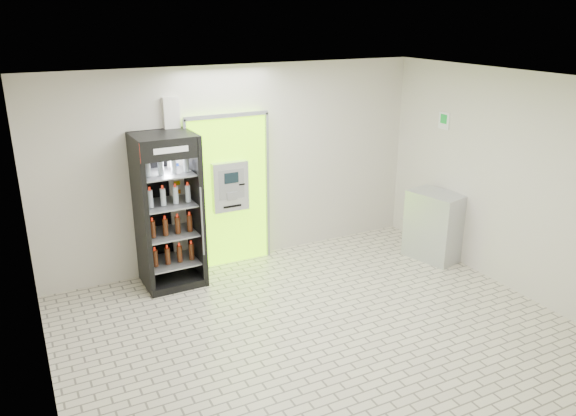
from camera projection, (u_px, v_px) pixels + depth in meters
ground at (318, 332)px, 6.87m from camera, size 6.00×6.00×0.00m
room_shell at (321, 188)px, 6.26m from camera, size 6.00×6.00×6.00m
atm_assembly at (228, 190)px, 8.43m from camera, size 1.30×0.24×2.33m
pillar at (176, 188)px, 8.08m from camera, size 0.22×0.11×2.60m
beverage_cooler at (168, 214)px, 7.81m from camera, size 0.83×0.78×2.17m
steel_cabinet at (435, 226)px, 8.78m from camera, size 0.73×0.92×1.08m
exit_sign at (444, 121)px, 8.62m from camera, size 0.02×0.22×0.26m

